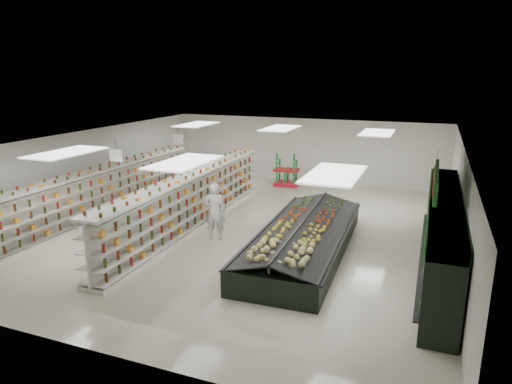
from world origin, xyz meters
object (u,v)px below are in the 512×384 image
at_px(gondola_center, 192,202).
at_px(soda_endcap, 287,171).
at_px(produce_island, 304,238).
at_px(gondola_left, 107,192).
at_px(shopper_background, 195,175).
at_px(shopper_main, 215,211).

distance_m(gondola_center, soda_endcap, 7.15).
bearing_deg(gondola_center, produce_island, -13.97).
distance_m(gondola_left, gondola_center, 3.96).
bearing_deg(shopper_background, shopper_main, -130.75).
bearing_deg(produce_island, shopper_background, 142.38).
xyz_separation_m(gondola_left, produce_island, (8.42, -1.21, -0.36)).
relative_size(soda_endcap, shopper_background, 0.85).
bearing_deg(soda_endcap, gondola_center, -101.00).
height_order(produce_island, soda_endcap, soda_endcap).
height_order(gondola_left, shopper_main, shopper_main).
distance_m(gondola_center, produce_island, 4.60).
distance_m(soda_endcap, shopper_main, 7.93).
bearing_deg(shopper_background, gondola_left, 168.41).
bearing_deg(gondola_left, gondola_center, -2.50).
relative_size(gondola_left, produce_island, 1.47).
xyz_separation_m(gondola_center, shopper_main, (1.38, -0.91, 0.08)).
height_order(gondola_center, shopper_background, gondola_center).
relative_size(produce_island, soda_endcap, 4.81).
relative_size(produce_island, shopper_main, 3.73).
xyz_separation_m(gondola_center, produce_island, (4.47, -1.00, -0.41)).
bearing_deg(shopper_background, produce_island, -113.21).
bearing_deg(soda_endcap, shopper_main, -89.89).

